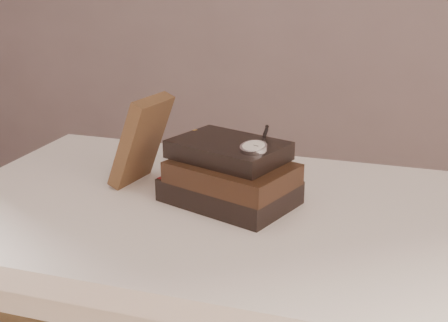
% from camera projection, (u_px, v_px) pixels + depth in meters
% --- Properties ---
extents(table, '(1.00, 0.60, 0.75)m').
position_uv_depth(table, '(227.00, 252.00, 1.04)').
color(table, white).
rests_on(table, ground).
extents(book_stack, '(0.25, 0.21, 0.11)m').
position_uv_depth(book_stack, '(230.00, 175.00, 1.01)').
color(book_stack, black).
rests_on(book_stack, table).
extents(journal, '(0.10, 0.12, 0.17)m').
position_uv_depth(journal, '(141.00, 140.00, 1.08)').
color(journal, '#402918').
rests_on(journal, table).
extents(pocket_watch, '(0.06, 0.15, 0.02)m').
position_uv_depth(pocket_watch, '(255.00, 146.00, 0.95)').
color(pocket_watch, silver).
rests_on(pocket_watch, book_stack).
extents(eyeglasses, '(0.12, 0.13, 0.04)m').
position_uv_depth(eyeglasses, '(220.00, 150.00, 1.11)').
color(eyeglasses, silver).
rests_on(eyeglasses, book_stack).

